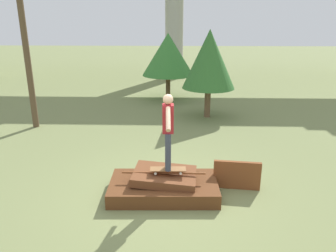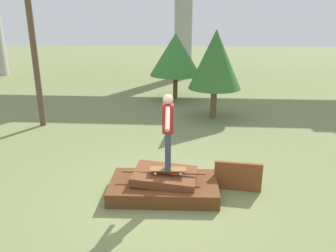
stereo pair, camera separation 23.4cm
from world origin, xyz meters
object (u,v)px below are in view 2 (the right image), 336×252
(skater, at_px, (168,127))
(tree_behind_right, at_px, (176,55))
(tree_behind_left, at_px, (215,60))
(skateboard, at_px, (168,169))

(skater, xyz_separation_m, tree_behind_right, (-0.28, 8.76, 0.51))
(tree_behind_right, bearing_deg, tree_behind_left, -61.35)
(skateboard, xyz_separation_m, tree_behind_right, (-0.28, 8.76, 1.43))
(skateboard, height_order, skater, skater)
(tree_behind_left, bearing_deg, skater, -102.44)
(skateboard, bearing_deg, tree_behind_right, 91.84)
(skateboard, distance_m, tree_behind_left, 6.21)
(skateboard, relative_size, tree_behind_left, 0.23)
(tree_behind_left, xyz_separation_m, tree_behind_right, (-1.58, 2.89, -0.13))
(skateboard, distance_m, skater, 0.92)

